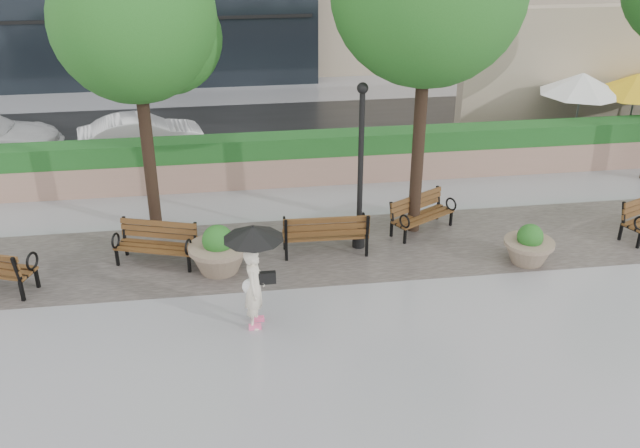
{
  "coord_description": "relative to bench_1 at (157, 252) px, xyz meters",
  "views": [
    {
      "loc": [
        -2.84,
        -10.96,
        7.57
      ],
      "look_at": [
        -1.02,
        2.08,
        1.1
      ],
      "focal_mm": 40.0,
      "sensor_mm": 36.0,
      "label": 1
    }
  ],
  "objects": [
    {
      "name": "cafe_wall",
      "position": [
        13.95,
        7.14,
        1.73
      ],
      "size": [
        10.0,
        0.6,
        4.0
      ],
      "primitive_type": "cube",
      "color": "tan",
      "rests_on": "ground"
    },
    {
      "name": "patio_umb_yellow_a",
      "position": [
        13.77,
        5.4,
        1.72
      ],
      "size": [
        2.5,
        2.5,
        2.3
      ],
      "color": "black",
      "rests_on": "ground"
    },
    {
      "name": "cafe_hedge",
      "position": [
        13.45,
        4.94,
        0.18
      ],
      "size": [
        8.0,
        0.5,
        0.9
      ],
      "primitive_type": "cube",
      "color": "#194B1B",
      "rests_on": "ground"
    },
    {
      "name": "patio_umb_white",
      "position": [
        12.2,
        5.7,
        1.72
      ],
      "size": [
        2.5,
        2.5,
        2.3
      ],
      "color": "black",
      "rests_on": "ground"
    },
    {
      "name": "car_right",
      "position": [
        -0.84,
        6.85,
        0.33
      ],
      "size": [
        3.83,
        1.97,
        1.2
      ],
      "primitive_type": "imported",
      "rotation": [
        0.0,
        0.0,
        1.77
      ],
      "color": "silver",
      "rests_on": "ground"
    },
    {
      "name": "lamppost",
      "position": [
        4.45,
        0.17,
        1.38
      ],
      "size": [
        0.28,
        0.28,
        3.78
      ],
      "color": "black",
      "rests_on": "ground"
    },
    {
      "name": "bench_3",
      "position": [
        6.06,
        0.73,
        -0.02
      ],
      "size": [
        1.69,
        1.34,
        0.86
      ],
      "rotation": [
        0.0,
        0.0,
        0.52
      ],
      "color": "#573719",
      "rests_on": "ground"
    },
    {
      "name": "planter_left",
      "position": [
        1.32,
        -0.5,
        0.14
      ],
      "size": [
        1.26,
        1.26,
        1.06
      ],
      "color": "#7F6B56",
      "rests_on": "ground"
    },
    {
      "name": "pedestrian",
      "position": [
        1.99,
        -2.6,
        0.96
      ],
      "size": [
        1.1,
        1.1,
        2.02
      ],
      "rotation": [
        0.0,
        0.0,
        1.29
      ],
      "color": "beige",
      "rests_on": "ground"
    },
    {
      "name": "hedge_wall",
      "position": [
        4.45,
        4.14,
        0.39
      ],
      "size": [
        24.0,
        0.8,
        1.35
      ],
      "color": "#956F60",
      "rests_on": "ground"
    },
    {
      "name": "bench_1",
      "position": [
        0.0,
        0.0,
        0.0
      ],
      "size": [
        1.82,
        1.17,
        0.91
      ],
      "rotation": [
        0.0,
        0.0,
        -0.31
      ],
      "color": "#573719",
      "rests_on": "ground"
    },
    {
      "name": "asphalt_street",
      "position": [
        4.45,
        8.14,
        -0.27
      ],
      "size": [
        40.0,
        7.0,
        0.0
      ],
      "primitive_type": "cube",
      "color": "black",
      "rests_on": "ground"
    },
    {
      "name": "planter_right",
      "position": [
        7.94,
        -1.05,
        0.08
      ],
      "size": [
        1.07,
        1.07,
        0.9
      ],
      "color": "#7F6B56",
      "rests_on": "ground"
    },
    {
      "name": "ground",
      "position": [
        4.45,
        -2.86,
        -0.27
      ],
      "size": [
        100.0,
        100.0,
        0.0
      ],
      "primitive_type": "plane",
      "color": "gray",
      "rests_on": "ground"
    },
    {
      "name": "tree_0",
      "position": [
        0.02,
        1.76,
        4.46
      ],
      "size": [
        3.55,
        3.47,
        6.6
      ],
      "color": "black",
      "rests_on": "ground"
    },
    {
      "name": "bench_2",
      "position": [
        3.66,
        -0.03,
        0.03
      ],
      "size": [
        1.89,
        0.79,
        1.0
      ],
      "rotation": [
        0.0,
        0.0,
        3.11
      ],
      "color": "#573719",
      "rests_on": "ground"
    },
    {
      "name": "cobble_strip",
      "position": [
        4.45,
        0.14,
        -0.27
      ],
      "size": [
        28.0,
        3.2,
        0.01
      ],
      "primitive_type": "cube",
      "color": "#383330",
      "rests_on": "ground"
    }
  ]
}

